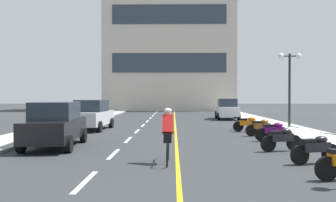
{
  "coord_description": "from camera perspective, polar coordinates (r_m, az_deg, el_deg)",
  "views": [
    {
      "loc": [
        0.12,
        -2.35,
        2.07
      ],
      "look_at": [
        -0.22,
        20.43,
        1.73
      ],
      "focal_mm": 37.38,
      "sensor_mm": 36.0,
      "label": 1
    }
  ],
  "objects": [
    {
      "name": "ground_plane",
      "position": [
        23.45,
        0.57,
        -4.21
      ],
      "size": [
        140.0,
        140.0,
        0.0
      ],
      "primitive_type": "plane",
      "color": "#2D3033"
    },
    {
      "name": "curb_left",
      "position": [
        27.43,
        -14.64,
        -3.38
      ],
      "size": [
        2.4,
        72.0,
        0.12
      ],
      "primitive_type": "cube",
      "color": "#A8A8A3",
      "rests_on": "ground"
    },
    {
      "name": "curb_right",
      "position": [
        27.36,
        15.89,
        -3.4
      ],
      "size": [
        2.4,
        72.0,
        0.12
      ],
      "primitive_type": "cube",
      "color": "#A8A8A3",
      "rests_on": "ground"
    },
    {
      "name": "lane_dash_1",
      "position": [
        8.86,
        -13.33,
        -12.64
      ],
      "size": [
        0.14,
        2.2,
        0.01
      ],
      "primitive_type": "cube",
      "color": "silver",
      "rests_on": "ground"
    },
    {
      "name": "lane_dash_2",
      "position": [
        12.7,
        -8.85,
        -8.51
      ],
      "size": [
        0.14,
        2.2,
        0.01
      ],
      "primitive_type": "cube",
      "color": "silver",
      "rests_on": "ground"
    },
    {
      "name": "lane_dash_3",
      "position": [
        16.62,
        -6.51,
        -6.29
      ],
      "size": [
        0.14,
        2.2,
        0.01
      ],
      "primitive_type": "cube",
      "color": "silver",
      "rests_on": "ground"
    },
    {
      "name": "lane_dash_4",
      "position": [
        20.57,
        -5.07,
        -4.92
      ],
      "size": [
        0.14,
        2.2,
        0.01
      ],
      "primitive_type": "cube",
      "color": "silver",
      "rests_on": "ground"
    },
    {
      "name": "lane_dash_5",
      "position": [
        24.53,
        -4.1,
        -3.98
      ],
      "size": [
        0.14,
        2.2,
        0.01
      ],
      "primitive_type": "cube",
      "color": "silver",
      "rests_on": "ground"
    },
    {
      "name": "lane_dash_6",
      "position": [
        28.51,
        -3.41,
        -3.31
      ],
      "size": [
        0.14,
        2.2,
        0.01
      ],
      "primitive_type": "cube",
      "color": "silver",
      "rests_on": "ground"
    },
    {
      "name": "lane_dash_7",
      "position": [
        32.49,
        -2.88,
        -2.8
      ],
      "size": [
        0.14,
        2.2,
        0.01
      ],
      "primitive_type": "cube",
      "color": "silver",
      "rests_on": "ground"
    },
    {
      "name": "lane_dash_8",
      "position": [
        36.47,
        -2.47,
        -2.4
      ],
      "size": [
        0.14,
        2.2,
        0.01
      ],
      "primitive_type": "cube",
      "color": "silver",
      "rests_on": "ground"
    },
    {
      "name": "lane_dash_9",
      "position": [
        40.46,
        -2.14,
        -2.08
      ],
      "size": [
        0.14,
        2.2,
        0.01
      ],
      "primitive_type": "cube",
      "color": "silver",
      "rests_on": "ground"
    },
    {
      "name": "lane_dash_10",
      "position": [
        44.45,
        -1.87,
        -1.82
      ],
      "size": [
        0.14,
        2.2,
        0.01
      ],
      "primitive_type": "cube",
      "color": "silver",
      "rests_on": "ground"
    },
    {
      "name": "lane_dash_11",
      "position": [
        48.44,
        -1.64,
        -1.6
      ],
      "size": [
        0.14,
        2.2,
        0.01
      ],
      "primitive_type": "cube",
      "color": "silver",
      "rests_on": "ground"
    },
    {
      "name": "centre_line_yellow",
      "position": [
        26.44,
        1.15,
        -3.64
      ],
      "size": [
        0.12,
        66.0,
        0.01
      ],
      "primitive_type": "cube",
      "color": "gold",
      "rests_on": "ground"
    },
    {
      "name": "office_building",
      "position": [
        52.72,
        0.25,
        10.51
      ],
      "size": [
        18.4,
        9.35,
        21.85
      ],
      "color": "beige",
      "rests_on": "ground"
    },
    {
      "name": "street_lamp_mid",
      "position": [
        23.1,
        19.21,
        4.45
      ],
      "size": [
        1.46,
        0.36,
        4.61
      ],
      "color": "black",
      "rests_on": "curb_right"
    },
    {
      "name": "parked_car_near",
      "position": [
        14.76,
        -17.88,
        -3.67
      ],
      "size": [
        2.14,
        4.3,
        1.82
      ],
      "color": "black",
      "rests_on": "ground"
    },
    {
      "name": "parked_car_mid",
      "position": [
        21.71,
        -12.3,
        -2.22
      ],
      "size": [
        2.12,
        4.3,
        1.82
      ],
      "color": "black",
      "rests_on": "ground"
    },
    {
      "name": "parked_car_far",
      "position": [
        31.34,
        9.61,
        -1.27
      ],
      "size": [
        2.1,
        4.29,
        1.82
      ],
      "color": "black",
      "rests_on": "ground"
    },
    {
      "name": "motorcycle_3",
      "position": [
        11.56,
        22.96,
        -7.15
      ],
      "size": [
        1.66,
        0.74,
        0.92
      ],
      "color": "black",
      "rests_on": "ground"
    },
    {
      "name": "motorcycle_4",
      "position": [
        13.72,
        18.03,
        -5.87
      ],
      "size": [
        1.65,
        0.75,
        0.92
      ],
      "color": "black",
      "rests_on": "ground"
    },
    {
      "name": "motorcycle_5",
      "position": [
        16.58,
        16.88,
        -4.71
      ],
      "size": [
        1.7,
        0.6,
        0.92
      ],
      "color": "black",
      "rests_on": "ground"
    },
    {
      "name": "motorcycle_6",
      "position": [
        18.66,
        14.94,
        -4.08
      ],
      "size": [
        1.67,
        0.71,
        0.92
      ],
      "color": "black",
      "rests_on": "ground"
    },
    {
      "name": "motorcycle_7",
      "position": [
        20.55,
        12.95,
        -3.63
      ],
      "size": [
        1.66,
        0.72,
        0.92
      ],
      "color": "black",
      "rests_on": "ground"
    },
    {
      "name": "cyclist_rider",
      "position": [
        10.78,
        -0.04,
        -5.44
      ],
      "size": [
        0.42,
        1.77,
        1.71
      ],
      "color": "black",
      "rests_on": "ground"
    }
  ]
}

